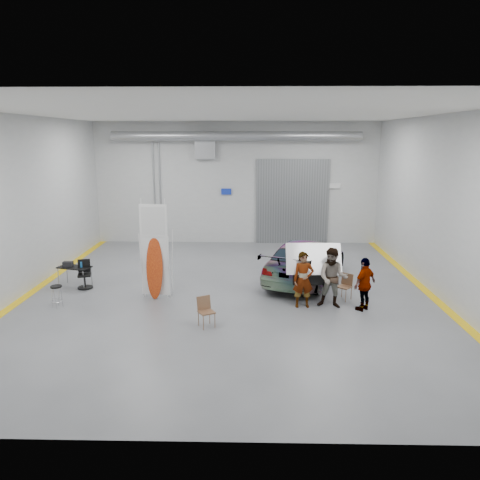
{
  "coord_description": "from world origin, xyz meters",
  "views": [
    {
      "loc": [
        0.71,
        -15.27,
        5.27
      ],
      "look_at": [
        0.33,
        1.75,
        1.5
      ],
      "focal_mm": 35.0,
      "sensor_mm": 36.0,
      "label": 1
    }
  ],
  "objects_px": {
    "work_table": "(73,267)",
    "office_chair": "(85,276)",
    "person_b": "(333,278)",
    "surfboard_display": "(155,259)",
    "person_c": "(365,284)",
    "folding_chair_far": "(344,292)",
    "person_a": "(303,280)",
    "sedan_car": "(305,260)",
    "shop_stool": "(57,297)",
    "folding_chair_near": "(207,318)"
  },
  "relations": [
    {
      "from": "person_b",
      "to": "surfboard_display",
      "type": "bearing_deg",
      "value": -172.61
    },
    {
      "from": "folding_chair_near",
      "to": "folding_chair_far",
      "type": "xyz_separation_m",
      "value": [
        4.32,
        2.36,
        -0.0
      ]
    },
    {
      "from": "surfboard_display",
      "to": "work_table",
      "type": "distance_m",
      "value": 3.51
    },
    {
      "from": "person_c",
      "to": "folding_chair_near",
      "type": "bearing_deg",
      "value": -25.18
    },
    {
      "from": "office_chair",
      "to": "sedan_car",
      "type": "bearing_deg",
      "value": -7.59
    },
    {
      "from": "sedan_car",
      "to": "person_c",
      "type": "bearing_deg",
      "value": 137.71
    },
    {
      "from": "sedan_car",
      "to": "person_a",
      "type": "bearing_deg",
      "value": 105.03
    },
    {
      "from": "office_chair",
      "to": "person_b",
      "type": "bearing_deg",
      "value": -27.62
    },
    {
      "from": "person_a",
      "to": "folding_chair_far",
      "type": "relative_size",
      "value": 2.07
    },
    {
      "from": "person_a",
      "to": "person_b",
      "type": "xyz_separation_m",
      "value": [
        0.92,
        0.0,
        0.07
      ]
    },
    {
      "from": "person_c",
      "to": "folding_chair_near",
      "type": "distance_m",
      "value": 4.99
    },
    {
      "from": "person_c",
      "to": "folding_chair_far",
      "type": "xyz_separation_m",
      "value": [
        -0.43,
        0.94,
        -0.57
      ]
    },
    {
      "from": "person_c",
      "to": "shop_stool",
      "type": "height_order",
      "value": "person_c"
    },
    {
      "from": "person_c",
      "to": "surfboard_display",
      "type": "height_order",
      "value": "surfboard_display"
    },
    {
      "from": "folding_chair_near",
      "to": "work_table",
      "type": "height_order",
      "value": "work_table"
    },
    {
      "from": "shop_stool",
      "to": "person_c",
      "type": "bearing_deg",
      "value": 0.12
    },
    {
      "from": "folding_chair_near",
      "to": "work_table",
      "type": "xyz_separation_m",
      "value": [
        -5.13,
        3.57,
        0.46
      ]
    },
    {
      "from": "person_a",
      "to": "sedan_car",
      "type": "bearing_deg",
      "value": 78.79
    },
    {
      "from": "sedan_car",
      "to": "work_table",
      "type": "relative_size",
      "value": 4.12
    },
    {
      "from": "person_c",
      "to": "shop_stool",
      "type": "bearing_deg",
      "value": -41.69
    },
    {
      "from": "person_a",
      "to": "folding_chair_far",
      "type": "xyz_separation_m",
      "value": [
        1.43,
        0.71,
        -0.62
      ]
    },
    {
      "from": "surfboard_display",
      "to": "sedan_car",
      "type": "bearing_deg",
      "value": 28.51
    },
    {
      "from": "person_c",
      "to": "work_table",
      "type": "distance_m",
      "value": 10.11
    },
    {
      "from": "folding_chair_far",
      "to": "office_chair",
      "type": "xyz_separation_m",
      "value": [
        -8.95,
        1.02,
        0.17
      ]
    },
    {
      "from": "person_a",
      "to": "office_chair",
      "type": "bearing_deg",
      "value": 163.38
    },
    {
      "from": "work_table",
      "to": "office_chair",
      "type": "height_order",
      "value": "office_chair"
    },
    {
      "from": "person_a",
      "to": "person_c",
      "type": "relative_size",
      "value": 1.06
    },
    {
      "from": "person_c",
      "to": "office_chair",
      "type": "bearing_deg",
      "value": -53.63
    },
    {
      "from": "shop_stool",
      "to": "office_chair",
      "type": "bearing_deg",
      "value": 84.1
    },
    {
      "from": "surfboard_display",
      "to": "office_chair",
      "type": "height_order",
      "value": "surfboard_display"
    },
    {
      "from": "folding_chair_far",
      "to": "shop_stool",
      "type": "relative_size",
      "value": 1.19
    },
    {
      "from": "work_table",
      "to": "surfboard_display",
      "type": "bearing_deg",
      "value": -20.52
    },
    {
      "from": "person_a",
      "to": "work_table",
      "type": "distance_m",
      "value": 8.25
    },
    {
      "from": "folding_chair_far",
      "to": "office_chair",
      "type": "height_order",
      "value": "office_chair"
    },
    {
      "from": "person_b",
      "to": "surfboard_display",
      "type": "height_order",
      "value": "surfboard_display"
    },
    {
      "from": "person_b",
      "to": "office_chair",
      "type": "xyz_separation_m",
      "value": [
        -8.44,
        1.73,
        -0.52
      ]
    },
    {
      "from": "person_b",
      "to": "person_c",
      "type": "relative_size",
      "value": 1.14
    },
    {
      "from": "folding_chair_near",
      "to": "work_table",
      "type": "distance_m",
      "value": 6.27
    },
    {
      "from": "sedan_car",
      "to": "person_b",
      "type": "relative_size",
      "value": 2.72
    },
    {
      "from": "work_table",
      "to": "folding_chair_far",
      "type": "bearing_deg",
      "value": -7.34
    },
    {
      "from": "sedan_car",
      "to": "person_c",
      "type": "xyz_separation_m",
      "value": [
        1.47,
        -3.14,
        0.08
      ]
    },
    {
      "from": "sedan_car",
      "to": "person_b",
      "type": "distance_m",
      "value": 2.96
    },
    {
      "from": "person_a",
      "to": "work_table",
      "type": "bearing_deg",
      "value": 162.85
    },
    {
      "from": "folding_chair_far",
      "to": "work_table",
      "type": "height_order",
      "value": "work_table"
    },
    {
      "from": "folding_chair_near",
      "to": "sedan_car",
      "type": "bearing_deg",
      "value": 25.02
    },
    {
      "from": "person_c",
      "to": "shop_stool",
      "type": "distance_m",
      "value": 9.6
    },
    {
      "from": "folding_chair_near",
      "to": "office_chair",
      "type": "relative_size",
      "value": 0.86
    },
    {
      "from": "person_a",
      "to": "work_table",
      "type": "relative_size",
      "value": 1.41
    },
    {
      "from": "person_c",
      "to": "folding_chair_far",
      "type": "height_order",
      "value": "person_c"
    },
    {
      "from": "person_b",
      "to": "shop_stool",
      "type": "bearing_deg",
      "value": -163.83
    }
  ]
}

